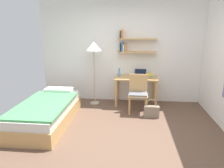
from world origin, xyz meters
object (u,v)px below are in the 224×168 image
(water_bottle, at_px, (119,72))
(book_stack, at_px, (149,75))
(bed, at_px, (47,112))
(standing_lamp, at_px, (94,50))
(laptop, at_px, (140,75))
(handbag, at_px, (151,111))
(desk_chair, at_px, (138,92))
(desk, at_px, (136,82))

(water_bottle, bearing_deg, book_stack, -2.57)
(bed, height_order, standing_lamp, standing_lamp)
(laptop, bearing_deg, book_stack, -6.93)
(water_bottle, height_order, book_stack, water_bottle)
(laptop, distance_m, handbag, 1.08)
(desk_chair, height_order, water_bottle, water_bottle)
(desk, bearing_deg, bed, -144.57)
(bed, relative_size, standing_lamp, 1.20)
(desk, relative_size, book_stack, 4.65)
(desk, relative_size, handbag, 2.55)
(handbag, bearing_deg, laptop, 105.67)
(desk_chair, bearing_deg, water_bottle, 130.04)
(desk, xyz_separation_m, water_bottle, (-0.44, 0.06, 0.23))
(laptop, height_order, handbag, laptop)
(water_bottle, xyz_separation_m, handbag, (0.78, -0.85, -0.68))
(handbag, bearing_deg, standing_lamp, 152.53)
(water_bottle, bearing_deg, standing_lamp, -169.60)
(desk_chair, height_order, standing_lamp, standing_lamp)
(bed, bearing_deg, desk_chair, 22.80)
(bed, bearing_deg, book_stack, 31.51)
(laptop, bearing_deg, water_bottle, 179.22)
(bed, xyz_separation_m, water_bottle, (1.39, 1.36, 0.58))
(desk_chair, height_order, handbag, desk_chair)
(laptop, height_order, book_stack, laptop)
(standing_lamp, height_order, water_bottle, standing_lamp)
(standing_lamp, distance_m, laptop, 1.34)
(water_bottle, xyz_separation_m, book_stack, (0.77, -0.03, -0.05))
(book_stack, bearing_deg, bed, -148.49)
(laptop, xyz_separation_m, book_stack, (0.22, -0.03, -0.00))
(standing_lamp, relative_size, handbag, 3.81)
(bed, distance_m, book_stack, 2.59)
(desk, distance_m, desk_chair, 0.52)
(book_stack, height_order, handbag, book_stack)
(bed, xyz_separation_m, laptop, (1.94, 1.35, 0.53))
(desk_chair, bearing_deg, handbag, -42.46)
(desk, relative_size, water_bottle, 5.24)
(bed, height_order, laptop, laptop)
(bed, bearing_deg, water_bottle, 44.31)
(book_stack, bearing_deg, water_bottle, 177.43)
(desk_chair, distance_m, handbag, 0.54)
(standing_lamp, bearing_deg, laptop, 5.24)
(handbag, bearing_deg, desk, 113.64)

